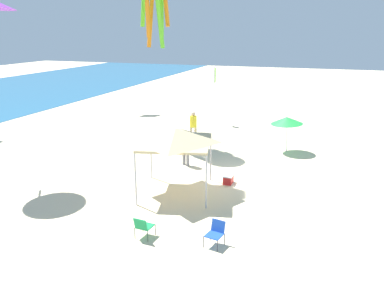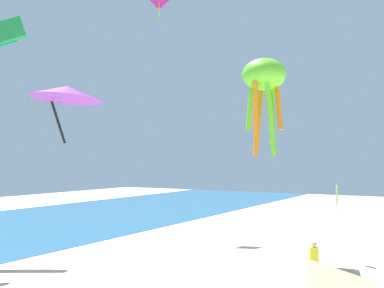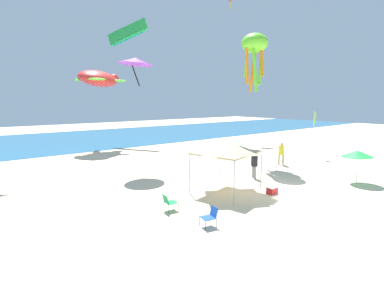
# 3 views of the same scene
# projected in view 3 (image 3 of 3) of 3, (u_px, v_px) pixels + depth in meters

# --- Properties ---
(ground) EXTENTS (120.00, 120.00, 0.10)m
(ground) POSITION_uv_depth(u_px,v_px,m) (292.00, 193.00, 16.34)
(ground) COLOR beige
(ocean_strip) EXTENTS (120.00, 22.76, 0.02)m
(ocean_strip) POSITION_uv_depth(u_px,v_px,m) (96.00, 138.00, 40.99)
(ocean_strip) COLOR #28668E
(ocean_strip) RESTS_ON ground
(canopy_tent) EXTENTS (3.85, 3.62, 2.91)m
(canopy_tent) POSITION_uv_depth(u_px,v_px,m) (226.00, 148.00, 16.09)
(canopy_tent) COLOR #B7B7BC
(canopy_tent) RESTS_ON ground
(beach_umbrella) EXTENTS (1.86, 1.86, 2.17)m
(beach_umbrella) POSITION_uv_depth(u_px,v_px,m) (357.00, 154.00, 17.99)
(beach_umbrella) COLOR silver
(beach_umbrella) RESTS_ON ground
(folding_chair_facing_ocean) EXTENTS (0.71, 0.63, 0.82)m
(folding_chair_facing_ocean) POSITION_uv_depth(u_px,v_px,m) (210.00, 215.00, 11.78)
(folding_chair_facing_ocean) COLOR black
(folding_chair_facing_ocean) RESTS_ON ground
(folding_chair_left_of_tent) EXTENTS (0.67, 0.59, 0.82)m
(folding_chair_left_of_tent) POSITION_uv_depth(u_px,v_px,m) (169.00, 201.00, 13.45)
(folding_chair_left_of_tent) COLOR black
(folding_chair_left_of_tent) RESTS_ON ground
(cooler_box) EXTENTS (0.63, 0.43, 0.40)m
(cooler_box) POSITION_uv_depth(u_px,v_px,m) (272.00, 190.00, 16.00)
(cooler_box) COLOR red
(cooler_box) RESTS_ON ground
(banner_flag) EXTENTS (0.36, 0.06, 4.33)m
(banner_flag) POSITION_uv_depth(u_px,v_px,m) (314.00, 130.00, 26.08)
(banner_flag) COLOR silver
(banner_flag) RESTS_ON ground
(person_near_umbrella) EXTENTS (0.45, 0.45, 1.87)m
(person_near_umbrella) POSITION_uv_depth(u_px,v_px,m) (281.00, 152.00, 23.22)
(person_near_umbrella) COLOR #C6B28C
(person_near_umbrella) RESTS_ON ground
(person_kite_handler) EXTENTS (0.44, 0.45, 1.87)m
(person_kite_handler) POSITION_uv_depth(u_px,v_px,m) (254.00, 162.00, 19.12)
(person_kite_handler) COLOR slate
(person_kite_handler) RESTS_ON ground
(kite_turtle_red) EXTENTS (5.82, 5.75, 2.38)m
(kite_turtle_red) POSITION_uv_depth(u_px,v_px,m) (99.00, 79.00, 30.25)
(kite_turtle_red) COLOR red
(kite_delta_purple) EXTENTS (3.46, 3.44, 2.13)m
(kite_delta_purple) POSITION_uv_depth(u_px,v_px,m) (136.00, 61.00, 20.88)
(kite_delta_purple) COLOR purple
(kite_octopus_lime) EXTENTS (2.06, 2.06, 4.59)m
(kite_octopus_lime) POSITION_uv_depth(u_px,v_px,m) (254.00, 46.00, 22.42)
(kite_octopus_lime) COLOR #66D82D
(kite_parafoil_green) EXTENTS (3.54, 4.67, 3.33)m
(kite_parafoil_green) POSITION_uv_depth(u_px,v_px,m) (128.00, 33.00, 35.64)
(kite_parafoil_green) COLOR green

